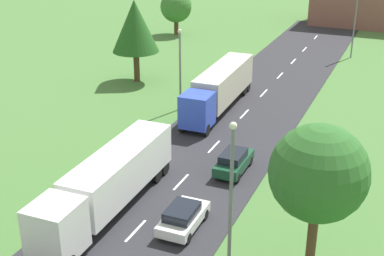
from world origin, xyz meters
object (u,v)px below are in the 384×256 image
object	(u,v)px
lamppost_second	(231,198)
distant_building	(372,1)
tree_birch	(135,26)
tree_ash	(176,7)
lamppost_fourth	(355,18)
truck_second	(108,182)
car_fourth	(183,217)
car_fifth	(234,161)
lamppost_third	(180,65)
tree_lime	(319,174)
truck_third	(220,87)

from	to	relation	value
lamppost_second	distant_building	distance (m)	66.14
tree_birch	tree_ash	bearing A→B (deg)	104.05
lamppost_fourth	tree_ash	distance (m)	25.39
truck_second	car_fourth	world-z (taller)	truck_second
car_fourth	car_fifth	xyz separation A→B (m)	(0.35, 7.95, 0.04)
truck_second	lamppost_fourth	world-z (taller)	lamppost_fourth
lamppost_third	distant_building	distance (m)	46.44
tree_lime	distant_building	bearing A→B (deg)	93.54
lamppost_second	distant_building	bearing A→B (deg)	90.31
lamppost_fourth	tree_lime	bearing A→B (deg)	-84.82
car_fourth	lamppost_fourth	bearing A→B (deg)	85.11
truck_third	lamppost_second	bearing A→B (deg)	-68.34
truck_second	distant_building	distance (m)	63.45
tree_lime	distant_building	size ratio (longest dim) A/B	0.46
tree_birch	car_fifth	bearing A→B (deg)	-43.98
lamppost_second	tree_lime	world-z (taller)	lamppost_second
truck_third	car_fourth	xyz separation A→B (m)	(5.01, -19.37, -1.33)
car_fourth	car_fifth	size ratio (longest dim) A/B	0.96
car_fourth	lamppost_second	world-z (taller)	lamppost_second
car_fifth	distant_building	xyz separation A→B (m)	(3.30, 54.85, 2.99)
car_fourth	distant_building	size ratio (longest dim) A/B	0.22
truck_third	tree_birch	bearing A→B (deg)	158.11
car_fifth	lamppost_second	bearing A→B (deg)	-72.06
lamppost_second	tree_lime	size ratio (longest dim) A/B	1.06
lamppost_fourth	tree_birch	bearing A→B (deg)	-136.41
lamppost_fourth	distant_building	size ratio (longest dim) A/B	0.50
truck_second	lamppost_second	distance (m)	9.91
lamppost_second	distant_building	world-z (taller)	lamppost_second
lamppost_fourth	tree_ash	bearing A→B (deg)	173.20
distant_building	lamppost_third	bearing A→B (deg)	-104.93
lamppost_third	lamppost_fourth	xyz separation A→B (m)	(11.96, 24.69, 0.71)
truck_second	tree_birch	bearing A→B (deg)	115.07
car_fourth	distant_building	world-z (taller)	distant_building
tree_ash	lamppost_second	bearing A→B (deg)	-62.43
tree_birch	tree_ash	size ratio (longest dim) A/B	1.39
tree_ash	truck_second	bearing A→B (deg)	-70.00
lamppost_third	tree_lime	size ratio (longest dim) A/B	0.92
car_fifth	lamppost_fourth	size ratio (longest dim) A/B	0.47
car_fourth	distant_building	bearing A→B (deg)	86.67
tree_birch	distant_building	world-z (taller)	tree_birch
car_fourth	tree_lime	distance (m)	9.10
truck_third	lamppost_fourth	distance (m)	24.96
car_fifth	lamppost_fourth	xyz separation A→B (m)	(3.29, 34.67, 4.05)
car_fifth	tree_lime	bearing A→B (deg)	-51.05
car_fifth	tree_birch	size ratio (longest dim) A/B	0.48
lamppost_second	truck_second	bearing A→B (deg)	159.77
lamppost_fourth	distant_building	distance (m)	20.21
car_fifth	lamppost_second	distance (m)	12.50
tree_lime	distant_building	xyz separation A→B (m)	(-3.95, 63.81, -1.88)
car_fourth	distant_building	xyz separation A→B (m)	(3.65, 62.80, 3.03)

